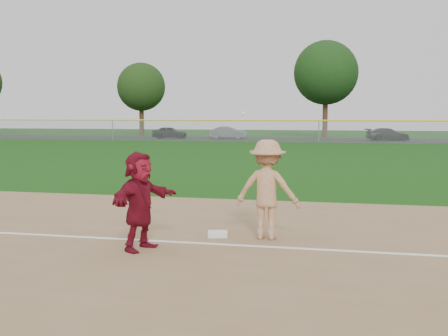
% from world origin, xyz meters
% --- Properties ---
extents(ground, '(160.00, 160.00, 0.00)m').
position_xyz_m(ground, '(0.00, 0.00, 0.00)').
color(ground, '#13430C').
rests_on(ground, ground).
extents(foul_line, '(60.00, 0.10, 0.01)m').
position_xyz_m(foul_line, '(0.00, -0.80, 0.03)').
color(foul_line, white).
rests_on(foul_line, infield_dirt).
extents(parking_asphalt, '(120.00, 10.00, 0.01)m').
position_xyz_m(parking_asphalt, '(0.00, 46.00, 0.01)').
color(parking_asphalt, black).
rests_on(parking_asphalt, ground).
extents(first_base, '(0.49, 0.49, 0.09)m').
position_xyz_m(first_base, '(0.22, -0.08, 0.07)').
color(first_base, white).
rests_on(first_base, infield_dirt).
extents(base_runner, '(1.07, 1.81, 1.86)m').
position_xyz_m(base_runner, '(-0.93, -1.53, 0.95)').
color(base_runner, maroon).
rests_on(base_runner, infield_dirt).
extents(car_left, '(3.81, 1.86, 1.25)m').
position_xyz_m(car_left, '(-15.92, 45.43, 0.64)').
color(car_left, black).
rests_on(car_left, parking_asphalt).
extents(car_mid, '(4.02, 1.80, 1.28)m').
position_xyz_m(car_mid, '(-9.76, 46.19, 0.65)').
color(car_mid, '#5A5D62').
rests_on(car_mid, parking_asphalt).
extents(car_right, '(4.49, 2.83, 1.21)m').
position_xyz_m(car_right, '(6.31, 45.18, 0.62)').
color(car_right, black).
rests_on(car_right, parking_asphalt).
extents(first_base_play, '(1.35, 0.83, 2.59)m').
position_xyz_m(first_base_play, '(1.26, -0.07, 1.03)').
color(first_base_play, '#A3A3A6').
rests_on(first_base_play, infield_dirt).
extents(outfield_fence, '(110.00, 0.12, 110.00)m').
position_xyz_m(outfield_fence, '(0.00, 40.00, 1.96)').
color(outfield_fence, '#999EA0').
rests_on(outfield_fence, ground).
extents(tree_1, '(5.80, 5.80, 8.75)m').
position_xyz_m(tree_1, '(-22.00, 53.00, 5.83)').
color(tree_1, '#372414').
rests_on(tree_1, ground).
extents(tree_2, '(7.00, 7.00, 10.58)m').
position_xyz_m(tree_2, '(0.00, 51.50, 7.06)').
color(tree_2, '#3D2516').
rests_on(tree_2, ground).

